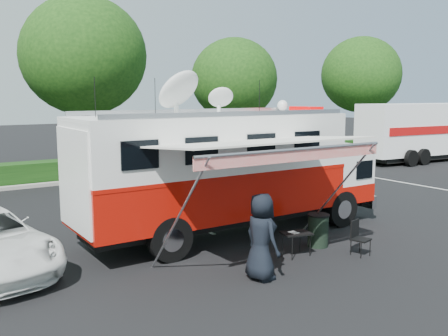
# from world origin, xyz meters

# --- Properties ---
(ground_plane) EXTENTS (120.00, 120.00, 0.00)m
(ground_plane) POSITION_xyz_m (0.00, 0.00, 0.00)
(ground_plane) COLOR black
(ground_plane) RESTS_ON ground
(back_border) EXTENTS (60.00, 6.14, 8.87)m
(back_border) POSITION_xyz_m (1.14, 12.90, 5.00)
(back_border) COLOR #9E998E
(back_border) RESTS_ON ground_plane
(stall_lines) EXTENTS (24.12, 5.50, 0.01)m
(stall_lines) POSITION_xyz_m (-0.50, 3.00, 0.00)
(stall_lines) COLOR silver
(stall_lines) RESTS_ON ground_plane
(command_truck) EXTENTS (9.36, 2.57, 4.49)m
(command_truck) POSITION_xyz_m (-0.08, -0.00, 1.92)
(command_truck) COLOR black
(command_truck) RESTS_ON ground_plane
(awning) EXTENTS (5.11, 2.64, 3.08)m
(awning) POSITION_xyz_m (-0.92, -2.67, 2.89)
(awning) COLOR silver
(awning) RESTS_ON ground_plane
(person) EXTENTS (0.66, 0.98, 1.94)m
(person) POSITION_xyz_m (-1.55, -3.32, 0.00)
(person) COLOR black
(person) RESTS_ON ground_plane
(folding_table) EXTENTS (0.83, 0.67, 0.62)m
(folding_table) POSITION_xyz_m (0.17, -2.55, 0.57)
(folding_table) COLOR black
(folding_table) RESTS_ON ground_plane
(folding_chair) EXTENTS (0.52, 0.54, 0.89)m
(folding_chair) POSITION_xyz_m (1.57, -3.31, 0.52)
(folding_chair) COLOR black
(folding_chair) RESTS_ON ground_plane
(trash_bin) EXTENTS (0.59, 0.59, 0.89)m
(trash_bin) POSITION_xyz_m (1.23, -2.24, 0.45)
(trash_bin) COLOR black
(trash_bin) RESTS_ON ground_plane
(semi_trailer) EXTENTS (11.57, 3.44, 3.51)m
(semi_trailer) POSITION_xyz_m (20.09, 6.87, 1.85)
(semi_trailer) COLOR white
(semi_trailer) RESTS_ON ground_plane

